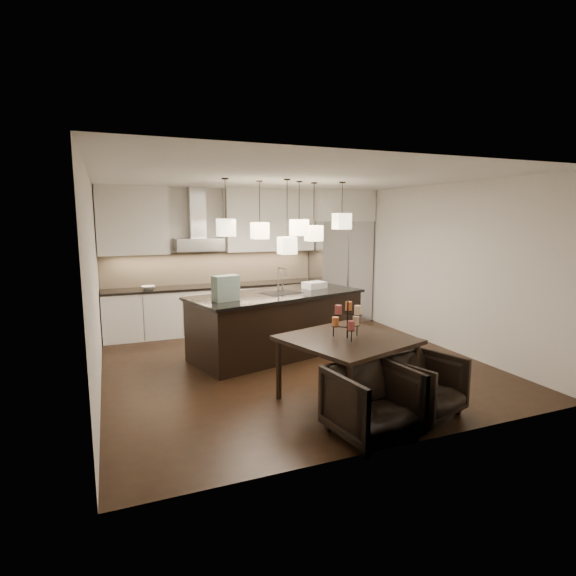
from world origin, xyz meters
name	(u,v)px	position (x,y,z in m)	size (l,w,h in m)	color
floor	(293,364)	(0.00, 0.00, -0.01)	(5.50, 5.50, 0.02)	black
ceiling	(293,177)	(0.00, 0.00, 2.81)	(5.50, 5.50, 0.02)	white
wall_back	(242,258)	(0.00, 2.76, 1.40)	(5.50, 0.02, 2.80)	silver
wall_front	(406,307)	(0.00, -2.76, 1.40)	(5.50, 0.02, 2.80)	silver
wall_left	(93,283)	(-2.76, 0.00, 1.40)	(0.02, 5.50, 2.80)	silver
wall_right	(440,266)	(2.76, 0.00, 1.40)	(0.02, 5.50, 2.80)	silver
refrigerator	(340,271)	(2.10, 2.38, 1.07)	(1.20, 0.72, 2.15)	#B7B7BA
fridge_panel	(341,206)	(2.10, 2.38, 2.47)	(1.26, 0.72, 0.65)	silver
lower_cabinets	(217,309)	(-0.62, 2.43, 0.44)	(4.21, 0.62, 0.88)	silver
countertop	(216,286)	(-0.62, 2.43, 0.90)	(4.21, 0.66, 0.04)	black
backsplash	(212,268)	(-0.62, 2.73, 1.24)	(4.21, 0.02, 0.63)	#C4B08F
upper_cab_left	(133,221)	(-2.10, 2.57, 2.17)	(1.25, 0.35, 1.25)	silver
upper_cab_right	(270,220)	(0.55, 2.57, 2.17)	(1.86, 0.35, 1.25)	silver
hood_canopy	(199,244)	(-0.93, 2.48, 1.72)	(0.90, 0.52, 0.24)	#B7B7BA
hood_chimney	(197,213)	(-0.93, 2.59, 2.32)	(0.30, 0.28, 0.96)	#B7B7BA
fruit_bowl	(148,288)	(-1.90, 2.38, 0.95)	(0.26, 0.26, 0.06)	silver
island_body	(277,325)	(-0.05, 0.56, 0.49)	(2.76, 1.10, 0.97)	black
island_top	(277,295)	(-0.05, 0.56, 0.99)	(2.85, 1.19, 0.04)	black
faucet	(278,279)	(0.03, 0.70, 1.22)	(0.11, 0.26, 0.42)	silver
tote_bag	(226,288)	(-0.98, 0.22, 1.20)	(0.38, 0.20, 0.38)	#1D4B35
food_container	(314,285)	(0.74, 0.80, 1.07)	(0.38, 0.26, 0.11)	silver
dining_table	(347,370)	(0.05, -1.58, 0.40)	(1.33, 1.33, 0.80)	black
candelabra	(348,319)	(0.05, -1.58, 1.04)	(0.38, 0.38, 0.47)	black
candle_a	(356,321)	(0.19, -1.54, 0.99)	(0.08, 0.08, 0.11)	#DFBA8D
candle_b	(335,321)	(-0.06, -1.48, 0.99)	(0.08, 0.08, 0.11)	#C7602B
candle_c	(351,325)	(0.01, -1.73, 0.99)	(0.08, 0.08, 0.11)	brown
candle_d	(349,306)	(0.13, -1.46, 1.16)	(0.08, 0.08, 0.11)	#C7602B
candle_e	(338,310)	(-0.09, -1.60, 1.16)	(0.08, 0.08, 0.11)	brown
candle_f	(358,310)	(0.11, -1.71, 1.16)	(0.08, 0.08, 0.11)	#DFBA8D
armchair_left	(373,403)	(-0.16, -2.48, 0.37)	(0.79, 0.81, 0.74)	black
armchair_right	(424,385)	(0.70, -2.22, 0.34)	(0.73, 0.75, 0.68)	black
pendant_a	(226,228)	(-0.91, 0.41, 2.08)	(0.24, 0.24, 0.26)	#F7E4B3
pendant_b	(260,231)	(-0.30, 0.65, 2.02)	(0.24, 0.24, 0.26)	#F7E4B3
pendant_c	(299,228)	(0.31, 0.50, 2.07)	(0.24, 0.24, 0.26)	#F7E4B3
pendant_d	(314,233)	(0.64, 0.65, 1.97)	(0.24, 0.24, 0.26)	#F7E4B3
pendant_e	(342,221)	(1.02, 0.38, 2.17)	(0.24, 0.24, 0.26)	#F7E4B3
pendant_f	(287,246)	(-0.01, 0.21, 1.81)	(0.24, 0.24, 0.26)	#F7E4B3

